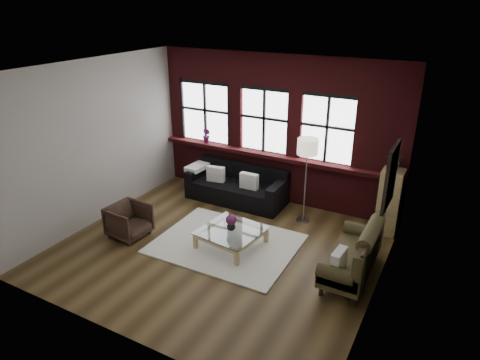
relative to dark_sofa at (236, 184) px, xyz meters
The scene contains 26 objects.
floor 2.06m from the dark_sofa, 69.96° to the right, with size 5.50×5.50×0.00m, color #413018.
ceiling 3.46m from the dark_sofa, 69.96° to the right, with size 5.50×5.50×0.00m, color white.
wall_back 1.51m from the dark_sofa, 40.89° to the left, with size 5.50×5.50×0.00m, color #AAA59E.
wall_front 4.61m from the dark_sofa, 81.05° to the right, with size 5.50×5.50×0.00m, color #AAA59E.
wall_left 3.05m from the dark_sofa, 137.27° to the right, with size 5.00×5.00×0.00m, color #AAA59E.
wall_right 4.11m from the dark_sofa, 28.89° to the right, with size 5.00×5.00×0.00m, color #AAA59E.
brick_backwall 1.49m from the dark_sofa, 37.93° to the left, with size 5.50×0.12×3.20m, color #4D1216, non-canonical shape.
sill_ledge 1.05m from the dark_sofa, 33.00° to the left, with size 5.50×0.30×0.08m, color #4D1216.
window_left 1.83m from the dark_sofa, 153.58° to the left, with size 1.38×0.10×1.50m, color black, non-canonical shape.
window_mid 1.51m from the dark_sofa, 54.46° to the left, with size 1.38×0.10×1.50m, color black, non-canonical shape.
window_right 2.31m from the dark_sofa, 17.05° to the left, with size 1.38×0.10×1.50m, color black, non-canonical shape.
wall_poster 4.04m from the dark_sofa, 25.12° to the right, with size 0.05×0.74×0.94m, color black, non-canonical shape.
shag_rug 1.91m from the dark_sofa, 66.94° to the right, with size 2.52×1.98×0.03m, color white.
dark_sofa is the anchor object (origin of this frame).
pillow_a 0.52m from the dark_sofa, 167.99° to the right, with size 0.40×0.14×0.34m, color white.
pillow_b 0.42m from the dark_sofa, 15.29° to the right, with size 0.40×0.14×0.34m, color white.
vintage_settee 3.39m from the dark_sofa, 27.93° to the right, with size 0.74×1.68×0.89m, color #3D371C, non-canonical shape.
pillow_settee 3.59m from the dark_sofa, 35.77° to the right, with size 0.14×0.38×0.34m, color white.
armchair 2.55m from the dark_sofa, 114.36° to the right, with size 0.67×0.69×0.63m, color black.
coffee_table 1.93m from the dark_sofa, 63.99° to the right, with size 1.04×1.04×0.35m, color tan, non-canonical shape.
vase 1.92m from the dark_sofa, 63.99° to the right, with size 0.16×0.16×0.17m, color #B2B2B2.
flowers 1.93m from the dark_sofa, 63.99° to the right, with size 0.19×0.19×0.19m, color #6B2456.
drawer_chest 3.24m from the dark_sofa, ahead, with size 0.40×0.40×1.30m, color tan.
potted_plant_top 3.40m from the dark_sofa, ahead, with size 0.31×0.27×0.34m, color #2D5923.
floor_lamp 1.75m from the dark_sofa, ahead, with size 0.40×0.40×1.89m, color #A5A5A8, non-canonical shape.
sill_plant 1.40m from the dark_sofa, 157.58° to the left, with size 0.20×0.16×0.36m, color #6B2456.
Camera 1 is at (3.50, -5.69, 4.20)m, focal length 32.00 mm.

